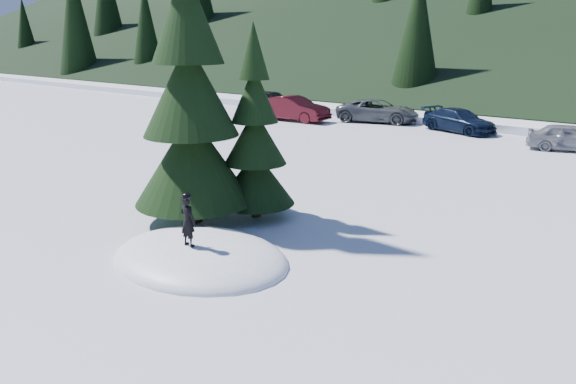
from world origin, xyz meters
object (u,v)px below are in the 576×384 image
Objects in this scene: car_1 at (294,109)px; car_2 at (378,111)px; car_0 at (272,100)px; spruce_short at (255,144)px; child_skier at (188,221)px; car_3 at (459,121)px; car_4 at (569,137)px; spruce_tall at (190,101)px.

car_1 reaches higher than car_2.
car_0 is 0.80× the size of car_2.
car_1 is (4.65, -3.32, 0.08)m from car_0.
spruce_short reaches higher than child_skier.
spruce_short is 19.02m from car_1.
child_skier is at bearing -176.34° from car_2.
car_0 is at bearing 69.62° from car_2.
car_3 is 1.19× the size of car_4.
car_1 is at bearing 125.72° from spruce_short.
car_4 is at bearing 72.98° from spruce_tall.
car_2 reaches higher than car_3.
car_0 is at bearing 126.19° from spruce_tall.
car_3 reaches higher than car_4.
car_0 is at bearing 65.40° from car_4.
spruce_tall is at bearing -153.51° from car_1.
car_4 is (5.33, 17.41, -2.71)m from spruce_tall.
car_4 is at bearing -99.99° from child_skier.
child_skier is at bearing -147.70° from car_0.
car_0 is 20.23m from car_4.
spruce_short reaches higher than car_2.
spruce_tall reaches higher than child_skier.
car_2 is 1.14× the size of car_3.
car_0 is (-15.72, 18.72, -1.44)m from spruce_short.
car_2 is at bearing -70.62° from child_skier.
child_skier is 0.24× the size of car_2.
spruce_short reaches higher than car_0.
car_1 is (-10.07, 16.80, -2.58)m from spruce_tall.
child_skier is 0.29× the size of car_0.
car_4 is (11.19, -2.17, -0.07)m from car_2.
child_skier is (2.27, -2.17, -2.27)m from spruce_tall.
car_3 is at bearing 56.39° from car_4.
car_3 is (5.26, -0.39, -0.06)m from car_2.
car_1 is 15.41m from car_4.
car_3 is at bearing 95.13° from spruce_short.
spruce_short is 24.49m from car_0.
spruce_short is at bearing -145.00° from car_0.
child_skier is 0.27× the size of car_3.
car_3 is (9.48, 2.39, -0.12)m from car_1.
car_0 is at bearing 49.96° from car_1.
car_0 reaches higher than car_4.
car_2 reaches higher than car_4.
spruce_short is 1.26× the size of car_3.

